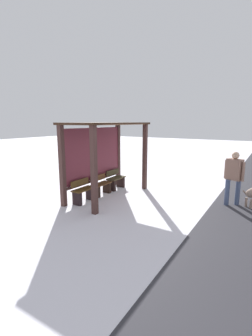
{
  "coord_description": "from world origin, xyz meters",
  "views": [
    {
      "loc": [
        -6.55,
        -4.74,
        2.56
      ],
      "look_at": [
        0.19,
        -0.59,
        1.04
      ],
      "focal_mm": 25.64,
      "sensor_mm": 36.0,
      "label": 1
    }
  ],
  "objects": [
    {
      "name": "bench_center_inside",
      "position": [
        0.0,
        0.34,
        0.3
      ],
      "size": [
        0.83,
        0.35,
        0.71
      ],
      "color": "#53331B",
      "rests_on": "ground"
    },
    {
      "name": "ground_plane",
      "position": [
        0.0,
        0.0,
        0.0
      ],
      "size": [
        60.0,
        60.0,
        0.0
      ],
      "primitive_type": "plane",
      "color": "silver"
    },
    {
      "name": "bench_right_inside",
      "position": [
        0.93,
        0.33,
        0.32
      ],
      "size": [
        0.83,
        0.38,
        0.74
      ],
      "color": "#3F3621",
      "rests_on": "ground"
    },
    {
      "name": "bench_left_inside",
      "position": [
        -0.93,
        0.33,
        0.32
      ],
      "size": [
        0.83,
        0.36,
        0.74
      ],
      "color": "#4D3516",
      "rests_on": "ground"
    },
    {
      "name": "bus_shelter",
      "position": [
        0.0,
        0.27,
        1.78
      ],
      "size": [
        3.32,
        1.49,
        2.55
      ],
      "color": "#3F2723",
      "rests_on": "ground"
    },
    {
      "name": "person_walking",
      "position": [
        1.31,
        -3.8,
        0.99
      ],
      "size": [
        0.4,
        0.63,
        1.68
      ],
      "color": "#846253",
      "rests_on": "ground"
    }
  ]
}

